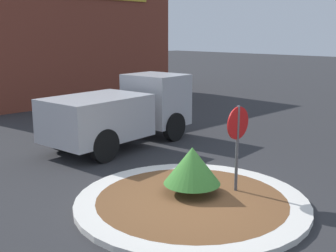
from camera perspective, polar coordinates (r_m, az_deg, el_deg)
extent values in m
plane|color=#2D2D30|center=(9.26, 3.18, -10.55)|extent=(120.00, 120.00, 0.00)
cylinder|color=silver|center=(9.24, 3.18, -10.18)|extent=(5.01, 5.01, 0.13)
cylinder|color=brown|center=(9.24, 3.18, -10.17)|extent=(4.11, 4.11, 0.13)
cylinder|color=#4C4C51|center=(9.50, 9.31, -3.47)|extent=(0.07, 0.07, 2.08)
cylinder|color=#B71414|center=(9.35, 9.45, 0.39)|extent=(0.73, 0.03, 0.73)
cylinder|color=brown|center=(9.49, 3.25, -8.38)|extent=(0.08, 0.08, 0.23)
cone|color=#3D7F33|center=(9.31, 3.29, -5.35)|extent=(1.27, 1.27, 0.83)
cube|color=#B2B2B7|center=(14.96, -1.63, 3.63)|extent=(1.87, 2.14, 1.78)
cube|color=#B2B2B7|center=(13.06, -9.65, 1.11)|extent=(3.32, 2.42, 1.31)
cube|color=black|center=(15.36, -0.22, 5.03)|extent=(0.25, 1.75, 0.62)
cylinder|color=black|center=(15.63, -4.62, 0.85)|extent=(1.00, 0.34, 0.98)
cylinder|color=black|center=(14.41, 0.85, -0.11)|extent=(1.00, 0.34, 0.98)
cylinder|color=black|center=(13.57, -14.01, -1.27)|extent=(1.00, 0.34, 0.98)
cylinder|color=black|center=(12.13, -8.60, -2.65)|extent=(1.00, 0.34, 0.98)
cube|color=brown|center=(24.91, -15.12, 11.30)|extent=(11.96, 6.00, 6.62)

